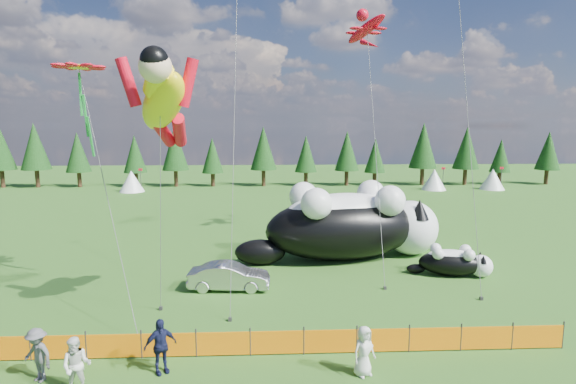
% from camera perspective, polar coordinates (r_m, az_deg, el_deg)
% --- Properties ---
extents(ground, '(160.00, 160.00, 0.00)m').
position_cam_1_polar(ground, '(20.59, -1.58, -16.01)').
color(ground, '#143A0A').
rests_on(ground, ground).
extents(safety_fence, '(22.06, 0.06, 1.10)m').
position_cam_1_polar(safety_fence, '(17.67, -1.39, -18.54)').
color(safety_fence, '#262626').
rests_on(safety_fence, ground).
extents(tree_line, '(90.00, 4.00, 8.00)m').
position_cam_1_polar(tree_line, '(63.91, -2.34, 4.34)').
color(tree_line, black).
rests_on(tree_line, ground).
extents(festival_tents, '(50.00, 3.20, 2.80)m').
position_cam_1_polar(festival_tents, '(60.25, 8.22, 1.53)').
color(festival_tents, white).
rests_on(festival_tents, ground).
extents(cat_large, '(13.46, 6.51, 4.89)m').
position_cam_1_polar(cat_large, '(29.20, 8.12, -3.92)').
color(cat_large, black).
rests_on(cat_large, ground).
extents(cat_small, '(4.71, 2.42, 1.72)m').
position_cam_1_polar(cat_small, '(27.68, 20.37, -8.28)').
color(cat_small, black).
rests_on(cat_small, ground).
extents(car, '(4.31, 1.73, 1.39)m').
position_cam_1_polar(car, '(24.12, -7.47, -10.57)').
color(car, silver).
rests_on(car, ground).
extents(spectator_b, '(0.96, 0.62, 1.90)m').
position_cam_1_polar(spectator_b, '(16.71, -25.28, -19.34)').
color(spectator_b, silver).
rests_on(spectator_b, ground).
extents(spectator_c, '(1.29, 1.10, 1.96)m').
position_cam_1_polar(spectator_c, '(16.95, -15.92, -18.30)').
color(spectator_c, '#141838').
rests_on(spectator_c, ground).
extents(spectator_d, '(1.35, 1.11, 1.86)m').
position_cam_1_polar(spectator_d, '(18.01, -29.22, -17.62)').
color(spectator_d, '#505055').
rests_on(spectator_d, ground).
extents(spectator_e, '(1.02, 0.88, 1.75)m').
position_cam_1_polar(spectator_e, '(16.49, 9.61, -19.29)').
color(spectator_e, silver).
rests_on(spectator_e, ground).
extents(superhero_kite, '(6.11, 6.29, 11.76)m').
position_cam_1_polar(superhero_kite, '(19.32, -15.61, 10.90)').
color(superhero_kite, yellow).
rests_on(superhero_kite, ground).
extents(gecko_kite, '(5.01, 12.98, 18.00)m').
position_cam_1_polar(gecko_kite, '(33.62, 9.88, 19.68)').
color(gecko_kite, red).
rests_on(gecko_kite, ground).
extents(flower_kite, '(5.61, 7.35, 13.06)m').
position_cam_1_polar(flower_kite, '(24.37, -25.00, 13.84)').
color(flower_kite, red).
rests_on(flower_kite, ground).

